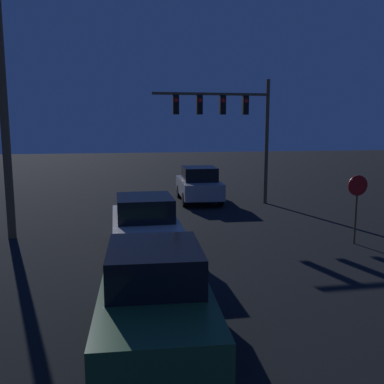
{
  "coord_description": "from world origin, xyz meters",
  "views": [
    {
      "loc": [
        -2.38,
        -0.09,
        3.93
      ],
      "look_at": [
        0.0,
        13.58,
        1.73
      ],
      "focal_mm": 40.0,
      "sensor_mm": 36.0,
      "label": 1
    }
  ],
  "objects_px": {
    "traffic_signal_mast": "(231,117)",
    "stop_sign": "(357,197)",
    "utility_pole": "(3,94)",
    "car_far": "(199,184)",
    "car_mid": "(145,225)",
    "car_near": "(155,298)"
  },
  "relations": [
    {
      "from": "stop_sign",
      "to": "utility_pole",
      "type": "height_order",
      "value": "utility_pole"
    },
    {
      "from": "stop_sign",
      "to": "utility_pole",
      "type": "distance_m",
      "value": 12.2
    },
    {
      "from": "stop_sign",
      "to": "utility_pole",
      "type": "relative_size",
      "value": 0.24
    },
    {
      "from": "car_near",
      "to": "stop_sign",
      "type": "bearing_deg",
      "value": -139.53
    },
    {
      "from": "car_mid",
      "to": "car_far",
      "type": "xyz_separation_m",
      "value": [
        3.29,
        8.42,
        0.0
      ]
    },
    {
      "from": "car_far",
      "to": "traffic_signal_mast",
      "type": "relative_size",
      "value": 0.7
    },
    {
      "from": "car_near",
      "to": "car_far",
      "type": "bearing_deg",
      "value": -101.07
    },
    {
      "from": "traffic_signal_mast",
      "to": "utility_pole",
      "type": "xyz_separation_m",
      "value": [
        -9.14,
        -4.83,
        0.65
      ]
    },
    {
      "from": "traffic_signal_mast",
      "to": "stop_sign",
      "type": "distance_m",
      "value": 8.37
    },
    {
      "from": "car_mid",
      "to": "stop_sign",
      "type": "relative_size",
      "value": 1.83
    },
    {
      "from": "car_near",
      "to": "car_mid",
      "type": "height_order",
      "value": "same"
    },
    {
      "from": "utility_pole",
      "to": "car_near",
      "type": "bearing_deg",
      "value": -62.46
    },
    {
      "from": "car_near",
      "to": "car_far",
      "type": "xyz_separation_m",
      "value": [
        3.47,
        14.07,
        0.0
      ]
    },
    {
      "from": "car_near",
      "to": "utility_pole",
      "type": "xyz_separation_m",
      "value": [
        -4.3,
        8.25,
        4.04
      ]
    },
    {
      "from": "utility_pole",
      "to": "car_mid",
      "type": "bearing_deg",
      "value": -30.15
    },
    {
      "from": "car_mid",
      "to": "car_far",
      "type": "distance_m",
      "value": 9.04
    },
    {
      "from": "car_near",
      "to": "utility_pole",
      "type": "distance_m",
      "value": 10.14
    },
    {
      "from": "car_mid",
      "to": "car_far",
      "type": "height_order",
      "value": "same"
    },
    {
      "from": "car_mid",
      "to": "stop_sign",
      "type": "bearing_deg",
      "value": -1.75
    },
    {
      "from": "stop_sign",
      "to": "utility_pole",
      "type": "xyz_separation_m",
      "value": [
        -11.4,
        2.76,
        3.34
      ]
    },
    {
      "from": "car_near",
      "to": "car_mid",
      "type": "xyz_separation_m",
      "value": [
        0.17,
        5.65,
        0.0
      ]
    },
    {
      "from": "car_mid",
      "to": "utility_pole",
      "type": "relative_size",
      "value": 0.44
    }
  ]
}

